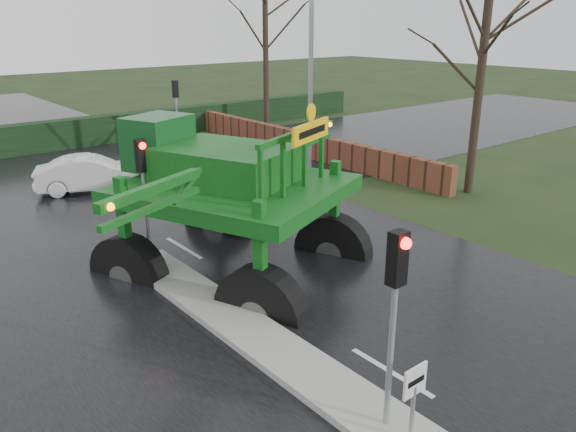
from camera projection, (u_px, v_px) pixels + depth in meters
ground at (391, 373)px, 10.77m from camera, size 140.00×140.00×0.00m
road_main at (153, 230)px, 18.06m from camera, size 14.00×80.00×0.02m
road_cross at (84, 189)px, 22.44m from camera, size 80.00×12.00×0.02m
median_island at (245, 329)px, 12.15m from camera, size 1.20×10.00×0.16m
hedge_row at (23, 139)px, 28.03m from camera, size 44.00×0.90×1.50m
brick_wall at (287, 140)px, 28.52m from camera, size 0.40×20.00×1.20m
keep_left_sign at (414, 392)px, 8.55m from camera, size 0.50×0.07×1.35m
traffic_signal_near at (396, 290)px, 8.40m from camera, size 0.26×0.33×3.52m
traffic_signal_mid at (143, 175)px, 14.60m from camera, size 0.26×0.33×3.52m
traffic_signal_far at (176, 99)px, 28.39m from camera, size 0.26×0.33×3.52m
street_light_right at (306, 30)px, 22.44m from camera, size 3.85×0.30×10.00m
tree_right_near at (483, 55)px, 20.30m from camera, size 5.60×5.60×9.64m
tree_right_far at (265, 18)px, 31.71m from camera, size 7.00×7.00×12.05m
crop_sprayer at (249, 200)px, 12.25m from camera, size 9.50×7.63×5.69m
white_sedan at (94, 191)px, 22.17m from camera, size 4.45×3.01×1.39m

